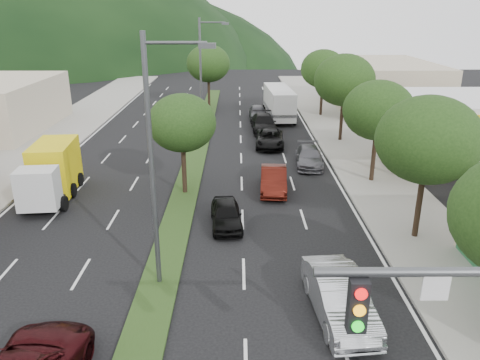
{
  "coord_description": "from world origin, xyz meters",
  "views": [
    {
      "loc": [
        3.26,
        -8.72,
        10.71
      ],
      "look_at": [
        3.36,
        13.19,
        2.65
      ],
      "focal_mm": 35.0,
      "sensor_mm": 36.0,
      "label": 1
    }
  ],
  "objects_px": {
    "car_queue_a": "(226,214)",
    "car_queue_d": "(270,138)",
    "car_queue_c": "(274,180)",
    "tree_r_c": "(378,110)",
    "tree_med_far": "(208,63)",
    "car_queue_b": "(309,157)",
    "tree_r_e": "(323,69)",
    "car_queue_f": "(264,123)",
    "streetlight_mid": "(203,71)",
    "tree_med_near": "(182,123)",
    "box_truck": "(52,173)",
    "tree_r_b": "(428,140)",
    "car_queue_e": "(258,112)",
    "streetlight_near": "(156,154)",
    "motorhome": "(279,103)",
    "sedan_silver": "(339,297)",
    "tree_r_d": "(344,80)"
  },
  "relations": [
    {
      "from": "car_queue_a",
      "to": "car_queue_d",
      "type": "xyz_separation_m",
      "value": [
        3.23,
        15.0,
        0.01
      ]
    },
    {
      "from": "car_queue_c",
      "to": "tree_r_c",
      "type": "bearing_deg",
      "value": 17.05
    },
    {
      "from": "tree_med_far",
      "to": "car_queue_d",
      "type": "bearing_deg",
      "value": -69.33
    },
    {
      "from": "car_queue_b",
      "to": "car_queue_c",
      "type": "distance_m",
      "value": 5.79
    },
    {
      "from": "tree_r_e",
      "to": "car_queue_f",
      "type": "height_order",
      "value": "tree_r_e"
    },
    {
      "from": "tree_r_c",
      "to": "streetlight_mid",
      "type": "xyz_separation_m",
      "value": [
        -11.79,
        13.0,
        0.84
      ]
    },
    {
      "from": "tree_med_near",
      "to": "tree_med_far",
      "type": "height_order",
      "value": "tree_med_far"
    },
    {
      "from": "tree_r_c",
      "to": "car_queue_c",
      "type": "xyz_separation_m",
      "value": [
        -6.53,
        -1.56,
        -4.01
      ]
    },
    {
      "from": "tree_med_far",
      "to": "box_truck",
      "type": "distance_m",
      "value": 27.69
    },
    {
      "from": "tree_med_near",
      "to": "car_queue_c",
      "type": "bearing_deg",
      "value": 4.61
    },
    {
      "from": "tree_med_far",
      "to": "car_queue_d",
      "type": "xyz_separation_m",
      "value": [
        5.87,
        -15.56,
        -4.34
      ]
    },
    {
      "from": "car_queue_b",
      "to": "car_queue_d",
      "type": "distance_m",
      "value": 5.6
    },
    {
      "from": "car_queue_a",
      "to": "car_queue_f",
      "type": "bearing_deg",
      "value": 76.43
    },
    {
      "from": "tree_med_near",
      "to": "box_truck",
      "type": "bearing_deg",
      "value": -177.66
    },
    {
      "from": "tree_r_b",
      "to": "car_queue_d",
      "type": "height_order",
      "value": "tree_r_b"
    },
    {
      "from": "car_queue_f",
      "to": "car_queue_e",
      "type": "bearing_deg",
      "value": 92.36
    },
    {
      "from": "tree_med_near",
      "to": "car_queue_d",
      "type": "distance_m",
      "value": 12.55
    },
    {
      "from": "streetlight_mid",
      "to": "box_truck",
      "type": "relative_size",
      "value": 1.54
    },
    {
      "from": "streetlight_mid",
      "to": "car_queue_e",
      "type": "xyz_separation_m",
      "value": [
        5.06,
        5.44,
        -4.86
      ]
    },
    {
      "from": "car_queue_d",
      "to": "box_truck",
      "type": "bearing_deg",
      "value": -138.55
    },
    {
      "from": "streetlight_mid",
      "to": "tree_r_c",
      "type": "bearing_deg",
      "value": -47.78
    },
    {
      "from": "tree_med_near",
      "to": "car_queue_f",
      "type": "height_order",
      "value": "tree_med_near"
    },
    {
      "from": "streetlight_near",
      "to": "car_queue_a",
      "type": "height_order",
      "value": "streetlight_near"
    },
    {
      "from": "motorhome",
      "to": "tree_r_c",
      "type": "bearing_deg",
      "value": -79.87
    },
    {
      "from": "tree_r_e",
      "to": "box_truck",
      "type": "bearing_deg",
      "value": -131.64
    },
    {
      "from": "car_queue_b",
      "to": "car_queue_c",
      "type": "bearing_deg",
      "value": -115.31
    },
    {
      "from": "streetlight_mid",
      "to": "sedan_silver",
      "type": "xyz_separation_m",
      "value": [
        6.74,
        -27.22,
        -4.76
      ]
    },
    {
      "from": "tree_r_b",
      "to": "streetlight_mid",
      "type": "xyz_separation_m",
      "value": [
        -11.79,
        21.0,
        0.55
      ]
    },
    {
      "from": "car_queue_e",
      "to": "box_truck",
      "type": "bearing_deg",
      "value": -122.78
    },
    {
      "from": "tree_med_near",
      "to": "car_queue_b",
      "type": "height_order",
      "value": "tree_med_near"
    },
    {
      "from": "tree_r_b",
      "to": "car_queue_f",
      "type": "distance_m",
      "value": 22.77
    },
    {
      "from": "tree_med_far",
      "to": "tree_r_d",
      "type": "bearing_deg",
      "value": -49.4
    },
    {
      "from": "tree_r_d",
      "to": "car_queue_b",
      "type": "relative_size",
      "value": 1.57
    },
    {
      "from": "tree_r_b",
      "to": "car_queue_a",
      "type": "xyz_separation_m",
      "value": [
        -9.36,
        1.44,
        -4.38
      ]
    },
    {
      "from": "tree_r_e",
      "to": "car_queue_a",
      "type": "distance_m",
      "value": 28.48
    },
    {
      "from": "tree_r_b",
      "to": "tree_med_far",
      "type": "relative_size",
      "value": 1.0
    },
    {
      "from": "car_queue_a",
      "to": "car_queue_b",
      "type": "height_order",
      "value": "car_queue_b"
    },
    {
      "from": "car_queue_e",
      "to": "car_queue_f",
      "type": "height_order",
      "value": "car_queue_f"
    },
    {
      "from": "tree_r_d",
      "to": "tree_med_near",
      "type": "relative_size",
      "value": 1.19
    },
    {
      "from": "tree_med_far",
      "to": "motorhome",
      "type": "distance_m",
      "value": 9.67
    },
    {
      "from": "tree_r_c",
      "to": "car_queue_a",
      "type": "distance_m",
      "value": 12.14
    },
    {
      "from": "tree_r_b",
      "to": "car_queue_e",
      "type": "bearing_deg",
      "value": 104.28
    },
    {
      "from": "streetlight_mid",
      "to": "car_queue_d",
      "type": "height_order",
      "value": "streetlight_mid"
    },
    {
      "from": "car_queue_f",
      "to": "car_queue_c",
      "type": "bearing_deg",
      "value": -92.46
    },
    {
      "from": "tree_r_e",
      "to": "streetlight_near",
      "type": "xyz_separation_m",
      "value": [
        -11.79,
        -32.0,
        0.69
      ]
    },
    {
      "from": "box_truck",
      "to": "sedan_silver",
      "type": "bearing_deg",
      "value": 135.74
    },
    {
      "from": "streetlight_mid",
      "to": "streetlight_near",
      "type": "bearing_deg",
      "value": -90.0
    },
    {
      "from": "car_queue_e",
      "to": "car_queue_f",
      "type": "relative_size",
      "value": 0.79
    },
    {
      "from": "tree_r_d",
      "to": "sedan_silver",
      "type": "bearing_deg",
      "value": -101.79
    },
    {
      "from": "tree_r_b",
      "to": "car_queue_a",
      "type": "height_order",
      "value": "tree_r_b"
    }
  ]
}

